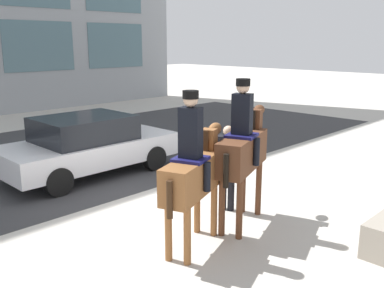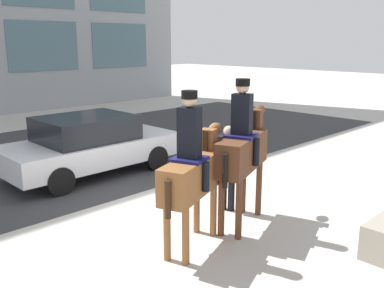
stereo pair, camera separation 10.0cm
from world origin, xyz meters
name	(u,v)px [view 1 (the left image)]	position (x,y,z in m)	size (l,w,h in m)	color
ground_plane	(143,202)	(0.00, 0.00, 0.00)	(80.00, 80.00, 0.00)	beige
road_surface	(36,159)	(0.00, 4.75, 0.00)	(24.59, 8.50, 0.01)	#38383A
mounted_horse_lead	(194,170)	(-0.62, -2.08, 1.27)	(1.87, 0.96, 2.51)	brown
mounted_horse_companion	(243,149)	(0.61, -2.08, 1.39)	(1.91, 0.96, 2.61)	#59331E
pedestrian_bystander	(228,161)	(0.91, -1.49, 0.99)	(0.78, 0.67, 1.67)	black
street_car_near_lane	(87,144)	(0.30, 2.49, 0.75)	(4.30, 2.05, 1.45)	silver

